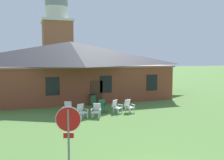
{
  "coord_description": "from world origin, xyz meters",
  "views": [
    {
      "loc": [
        -4.05,
        -5.64,
        4.05
      ],
      "look_at": [
        0.94,
        8.69,
        2.66
      ],
      "focal_mm": 38.03,
      "sensor_mm": 36.0,
      "label": 1
    }
  ],
  "objects_px": {
    "stop_sign": "(68,130)",
    "trash_bin": "(93,100)",
    "lawn_chair_right_end": "(116,106)",
    "lawn_chair_far_side": "(129,106)",
    "lawn_chair_near_door": "(82,111)",
    "lawn_chair_middle": "(103,106)",
    "lawn_chair_by_porch": "(68,108)",
    "lawn_chair_left_end": "(97,110)"
  },
  "relations": [
    {
      "from": "lawn_chair_by_porch",
      "to": "trash_bin",
      "type": "bearing_deg",
      "value": 46.73
    },
    {
      "from": "lawn_chair_near_door",
      "to": "lawn_chair_far_side",
      "type": "distance_m",
      "value": 3.73
    },
    {
      "from": "stop_sign",
      "to": "trash_bin",
      "type": "distance_m",
      "value": 13.06
    },
    {
      "from": "lawn_chair_by_porch",
      "to": "trash_bin",
      "type": "height_order",
      "value": "trash_bin"
    },
    {
      "from": "lawn_chair_by_porch",
      "to": "lawn_chair_left_end",
      "type": "relative_size",
      "value": 1.0
    },
    {
      "from": "lawn_chair_left_end",
      "to": "lawn_chair_far_side",
      "type": "distance_m",
      "value": 2.78
    },
    {
      "from": "lawn_chair_by_porch",
      "to": "lawn_chair_left_end",
      "type": "height_order",
      "value": "same"
    },
    {
      "from": "lawn_chair_near_door",
      "to": "lawn_chair_left_end",
      "type": "xyz_separation_m",
      "value": [
        1.0,
        -0.18,
        0.0
      ]
    },
    {
      "from": "lawn_chair_by_porch",
      "to": "lawn_chair_far_side",
      "type": "bearing_deg",
      "value": -9.19
    },
    {
      "from": "lawn_chair_by_porch",
      "to": "lawn_chair_right_end",
      "type": "xyz_separation_m",
      "value": [
        3.55,
        -0.55,
        0.0
      ]
    },
    {
      "from": "lawn_chair_near_door",
      "to": "lawn_chair_right_end",
      "type": "bearing_deg",
      "value": 13.48
    },
    {
      "from": "lawn_chair_middle",
      "to": "lawn_chair_right_end",
      "type": "bearing_deg",
      "value": -24.71
    },
    {
      "from": "stop_sign",
      "to": "lawn_chair_middle",
      "type": "relative_size",
      "value": 2.67
    },
    {
      "from": "stop_sign",
      "to": "lawn_chair_near_door",
      "type": "bearing_deg",
      "value": 75.47
    },
    {
      "from": "stop_sign",
      "to": "lawn_chair_by_porch",
      "type": "relative_size",
      "value": 2.67
    },
    {
      "from": "lawn_chair_middle",
      "to": "lawn_chair_far_side",
      "type": "height_order",
      "value": "same"
    },
    {
      "from": "lawn_chair_near_door",
      "to": "lawn_chair_middle",
      "type": "distance_m",
      "value": 2.13
    },
    {
      "from": "lawn_chair_right_end",
      "to": "lawn_chair_far_side",
      "type": "distance_m",
      "value": 0.94
    },
    {
      "from": "lawn_chair_by_porch",
      "to": "lawn_chair_right_end",
      "type": "height_order",
      "value": "same"
    },
    {
      "from": "lawn_chair_by_porch",
      "to": "lawn_chair_near_door",
      "type": "height_order",
      "value": "same"
    },
    {
      "from": "lawn_chair_middle",
      "to": "lawn_chair_far_side",
      "type": "distance_m",
      "value": 1.97
    },
    {
      "from": "lawn_chair_by_porch",
      "to": "lawn_chair_near_door",
      "type": "bearing_deg",
      "value": -57.5
    },
    {
      "from": "trash_bin",
      "to": "stop_sign",
      "type": "bearing_deg",
      "value": -107.88
    },
    {
      "from": "lawn_chair_by_porch",
      "to": "lawn_chair_middle",
      "type": "bearing_deg",
      "value": -2.55
    },
    {
      "from": "stop_sign",
      "to": "lawn_chair_far_side",
      "type": "distance_m",
      "value": 10.74
    },
    {
      "from": "lawn_chair_middle",
      "to": "lawn_chair_far_side",
      "type": "bearing_deg",
      "value": -17.95
    },
    {
      "from": "lawn_chair_by_porch",
      "to": "stop_sign",
      "type": "bearing_deg",
      "value": -98.29
    },
    {
      "from": "lawn_chair_near_door",
      "to": "lawn_chair_far_side",
      "type": "xyz_separation_m",
      "value": [
        3.7,
        0.49,
        0.0
      ]
    },
    {
      "from": "lawn_chair_by_porch",
      "to": "lawn_chair_far_side",
      "type": "distance_m",
      "value": 4.53
    },
    {
      "from": "lawn_chair_middle",
      "to": "trash_bin",
      "type": "relative_size",
      "value": 0.98
    },
    {
      "from": "lawn_chair_by_porch",
      "to": "lawn_chair_middle",
      "type": "relative_size",
      "value": 1.0
    },
    {
      "from": "stop_sign",
      "to": "lawn_chair_middle",
      "type": "distance_m",
      "value": 10.39
    },
    {
      "from": "lawn_chair_by_porch",
      "to": "trash_bin",
      "type": "distance_m",
      "value": 3.78
    },
    {
      "from": "lawn_chair_right_end",
      "to": "trash_bin",
      "type": "distance_m",
      "value": 3.44
    },
    {
      "from": "trash_bin",
      "to": "lawn_chair_near_door",
      "type": "bearing_deg",
      "value": -114.56
    },
    {
      "from": "lawn_chair_left_end",
      "to": "trash_bin",
      "type": "xyz_separation_m",
      "value": [
        0.81,
        4.15,
        -0.0
      ]
    },
    {
      "from": "lawn_chair_by_porch",
      "to": "lawn_chair_right_end",
      "type": "relative_size",
      "value": 1.0
    },
    {
      "from": "lawn_chair_far_side",
      "to": "lawn_chair_by_porch",
      "type": "bearing_deg",
      "value": 170.81
    },
    {
      "from": "lawn_chair_far_side",
      "to": "trash_bin",
      "type": "distance_m",
      "value": 3.95
    },
    {
      "from": "stop_sign",
      "to": "lawn_chair_left_end",
      "type": "distance_m",
      "value": 8.91
    },
    {
      "from": "stop_sign",
      "to": "trash_bin",
      "type": "height_order",
      "value": "stop_sign"
    },
    {
      "from": "stop_sign",
      "to": "lawn_chair_far_side",
      "type": "height_order",
      "value": "stop_sign"
    }
  ]
}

